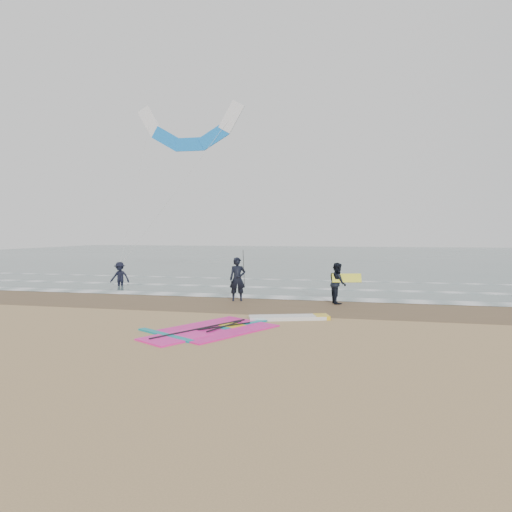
% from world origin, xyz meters
% --- Properties ---
extents(ground, '(120.00, 120.00, 0.00)m').
position_xyz_m(ground, '(0.00, 0.00, 0.00)').
color(ground, tan).
rests_on(ground, ground).
extents(sea_water, '(120.00, 80.00, 0.02)m').
position_xyz_m(sea_water, '(0.00, 48.00, 0.01)').
color(sea_water, '#47605E').
rests_on(sea_water, ground).
extents(wet_sand_band, '(120.00, 5.00, 0.01)m').
position_xyz_m(wet_sand_band, '(0.00, 6.00, 0.00)').
color(wet_sand_band, brown).
rests_on(wet_sand_band, ground).
extents(foam_waterline, '(120.00, 9.15, 0.02)m').
position_xyz_m(foam_waterline, '(0.00, 10.44, 0.03)').
color(foam_waterline, white).
rests_on(foam_waterline, ground).
extents(windsurf_rig, '(6.02, 5.70, 0.14)m').
position_xyz_m(windsurf_rig, '(-0.38, 1.23, 0.04)').
color(windsurf_rig, white).
rests_on(windsurf_rig, ground).
extents(person_standing, '(0.85, 0.68, 2.03)m').
position_xyz_m(person_standing, '(-1.90, 6.83, 1.02)').
color(person_standing, black).
rests_on(person_standing, ground).
extents(person_walking, '(0.92, 1.05, 1.84)m').
position_xyz_m(person_walking, '(2.67, 7.08, 0.92)').
color(person_walking, black).
rests_on(person_walking, ground).
extents(person_wading, '(1.22, 0.78, 1.79)m').
position_xyz_m(person_wading, '(-10.14, 10.83, 0.90)').
color(person_wading, black).
rests_on(person_wading, ground).
extents(held_pole, '(0.17, 0.86, 1.82)m').
position_xyz_m(held_pole, '(-1.60, 6.83, 1.49)').
color(held_pole, black).
rests_on(held_pole, ground).
extents(carried_kiteboard, '(1.30, 0.51, 0.39)m').
position_xyz_m(carried_kiteboard, '(3.07, 6.98, 1.16)').
color(carried_kiteboard, yellow).
rests_on(carried_kiteboard, ground).
extents(surf_kite, '(6.98, 2.50, 9.91)m').
position_xyz_m(surf_kite, '(-6.63, 13.25, 9.34)').
color(surf_kite, white).
rests_on(surf_kite, ground).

